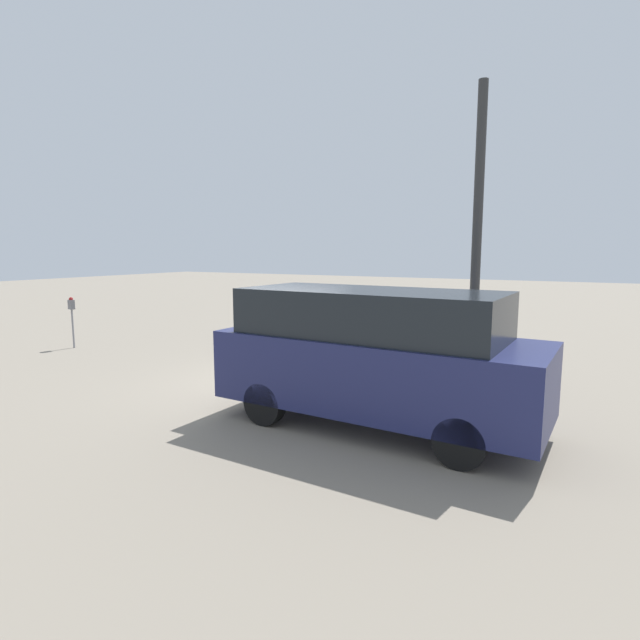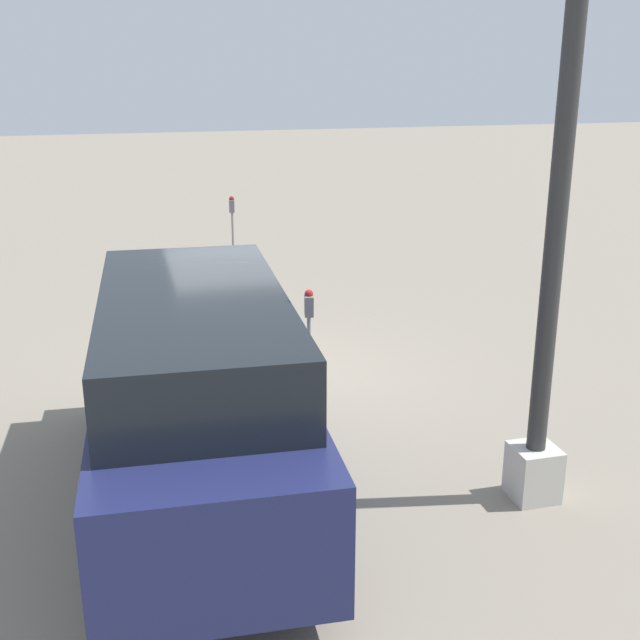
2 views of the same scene
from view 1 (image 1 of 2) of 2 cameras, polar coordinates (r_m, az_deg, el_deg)
ground_plane at (r=10.22m, az=-5.57°, el=-7.39°), size 80.00×80.00×0.00m
parking_meter_near at (r=10.07m, az=-1.79°, el=-1.35°), size 0.22×0.15×1.45m
parking_meter_far at (r=15.42m, az=-26.51°, el=0.97°), size 0.22×0.15×1.42m
lamp_post at (r=10.35m, az=17.31°, el=4.51°), size 0.44×0.44×5.88m
parked_van at (r=7.65m, az=6.27°, el=-3.86°), size 5.01×2.11×2.11m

